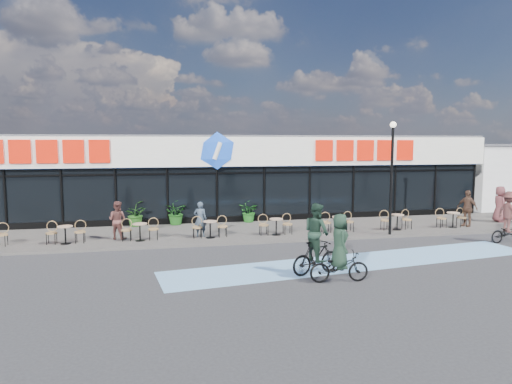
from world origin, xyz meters
TOP-DOWN VIEW (x-y plane):
  - ground at (0.00, 0.00)m, footprint 120.00×120.00m
  - sidewalk at (0.00, 4.50)m, footprint 44.00×5.00m
  - bike_lane at (4.00, -1.50)m, footprint 14.17×4.13m
  - building at (-0.00, 9.93)m, footprint 30.60×6.57m
  - neighbour_building at (20.50, 11.00)m, footprint 9.20×7.20m
  - lamp_post at (7.23, 2.30)m, footprint 0.28×0.28m
  - bistro_set_2 at (-6.67, 3.31)m, footprint 1.54×0.62m
  - bistro_set_3 at (-3.72, 3.31)m, footprint 1.54×0.62m
  - bistro_set_4 at (-0.76, 3.31)m, footprint 1.54×0.62m
  - bistro_set_5 at (2.20, 3.31)m, footprint 1.54×0.62m
  - bistro_set_6 at (5.15, 3.31)m, footprint 1.54×0.62m
  - bistro_set_7 at (8.11, 3.31)m, footprint 1.54×0.62m
  - bistro_set_8 at (11.06, 3.31)m, footprint 1.54×0.62m
  - potted_plant_left at (-4.14, 6.73)m, footprint 1.41×1.45m
  - potted_plant_mid at (-2.18, 6.72)m, footprint 1.42×1.34m
  - potted_plant_right at (1.56, 6.74)m, footprint 1.26×1.18m
  - patron_left at (-1.15, 3.59)m, footprint 0.63×0.49m
  - patron_right at (-4.67, 3.79)m, footprint 0.98×0.89m
  - pedestrian_a at (11.94, 3.39)m, footprint 0.81×1.14m
  - pedestrian_b at (14.41, 4.15)m, footprint 0.75×1.01m
  - cyclist_a at (2.03, -2.63)m, footprint 1.88×1.08m
  - cyclist_b at (11.50, 0.13)m, footprint 1.67×1.15m
  - cyclist_c at (2.43, -3.57)m, footprint 1.86×0.84m

SIDE VIEW (x-z plane):
  - ground at x=0.00m, z-range 0.00..0.00m
  - bike_lane at x=4.00m, z-range 0.00..0.01m
  - sidewalk at x=0.00m, z-range 0.00..0.10m
  - bistro_set_2 at x=-6.67m, z-range 0.11..1.01m
  - bistro_set_3 at x=-3.72m, z-range 0.11..1.01m
  - bistro_set_4 at x=-0.76m, z-range 0.11..1.01m
  - bistro_set_5 at x=2.20m, z-range 0.11..1.01m
  - bistro_set_6 at x=5.15m, z-range 0.11..1.01m
  - bistro_set_7 at x=8.11m, z-range 0.11..1.01m
  - bistro_set_8 at x=11.06m, z-range 0.11..1.01m
  - potted_plant_right at x=1.56m, z-range 0.10..1.23m
  - potted_plant_left at x=-4.14m, z-range 0.10..1.32m
  - potted_plant_mid at x=-2.18m, z-range 0.10..1.35m
  - cyclist_c at x=2.43m, z-range -0.26..1.84m
  - patron_left at x=-1.15m, z-range 0.10..1.65m
  - patron_right at x=-4.67m, z-range 0.10..1.74m
  - cyclist_b at x=11.50m, z-range -0.12..2.06m
  - pedestrian_a at x=11.94m, z-range 0.10..1.89m
  - cyclist_a at x=2.03m, z-range -0.16..2.15m
  - pedestrian_b at x=14.41m, z-range 0.10..1.97m
  - neighbour_building at x=20.50m, z-range 0.01..4.12m
  - building at x=0.00m, z-range -0.04..4.71m
  - lamp_post at x=7.23m, z-range 0.58..5.62m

